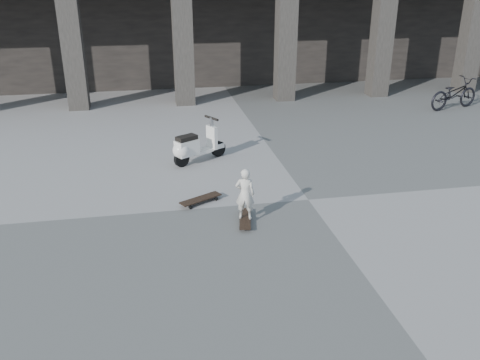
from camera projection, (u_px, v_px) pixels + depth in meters
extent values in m
plane|color=#535350|center=(308.00, 200.00, 10.42)|extent=(90.00, 90.00, 0.00)
cube|color=black|center=(213.00, 3.00, 21.96)|extent=(28.00, 6.00, 6.00)
cube|color=#2B2824|center=(73.00, 48.00, 16.45)|extent=(0.65, 0.65, 4.00)
cube|color=#2B2824|center=(183.00, 45.00, 17.06)|extent=(0.65, 0.65, 4.00)
cube|color=#2B2824|center=(286.00, 43.00, 17.66)|extent=(0.65, 0.65, 4.00)
cube|color=#2B2824|center=(381.00, 40.00, 18.27)|extent=(0.65, 0.65, 4.00)
cube|color=#2B2824|center=(471.00, 38.00, 18.88)|extent=(0.65, 0.65, 4.00)
cube|color=black|center=(245.00, 218.00, 9.47)|extent=(0.36, 0.89, 0.02)
cube|color=#B2B2B7|center=(245.00, 213.00, 9.76)|extent=(0.19, 0.08, 0.03)
cube|color=#B2B2B7|center=(245.00, 228.00, 9.20)|extent=(0.19, 0.08, 0.03)
cylinder|color=black|center=(240.00, 213.00, 9.77)|extent=(0.04, 0.07, 0.06)
cylinder|color=black|center=(249.00, 213.00, 9.77)|extent=(0.04, 0.07, 0.06)
cylinder|color=black|center=(240.00, 228.00, 9.20)|extent=(0.04, 0.07, 0.06)
cylinder|color=black|center=(250.00, 228.00, 9.20)|extent=(0.04, 0.07, 0.06)
cube|color=black|center=(201.00, 199.00, 10.24)|extent=(0.90, 0.63, 0.02)
cube|color=#B2B2B7|center=(213.00, 197.00, 10.44)|extent=(0.15, 0.21, 0.03)
cube|color=#B2B2B7|center=(188.00, 205.00, 10.07)|extent=(0.15, 0.21, 0.03)
cylinder|color=black|center=(210.00, 196.00, 10.51)|extent=(0.09, 0.07, 0.08)
cylinder|color=black|center=(216.00, 199.00, 10.37)|extent=(0.09, 0.07, 0.08)
cylinder|color=black|center=(185.00, 204.00, 10.15)|extent=(0.09, 0.07, 0.08)
cylinder|color=black|center=(191.00, 207.00, 10.00)|extent=(0.09, 0.07, 0.08)
imported|color=beige|center=(245.00, 194.00, 9.28)|extent=(0.41, 0.33, 0.98)
cylinder|color=black|center=(218.00, 149.00, 12.77)|extent=(0.39, 0.28, 0.39)
cylinder|color=black|center=(182.00, 159.00, 12.09)|extent=(0.39, 0.28, 0.39)
cube|color=silver|center=(201.00, 151.00, 12.42)|extent=(0.64, 0.52, 0.07)
cube|color=silver|center=(187.00, 148.00, 12.10)|extent=(0.62, 0.54, 0.37)
sphere|color=silver|center=(181.00, 150.00, 12.01)|extent=(0.41, 0.41, 0.41)
cube|color=black|center=(187.00, 138.00, 12.00)|extent=(0.55, 0.47, 0.10)
cube|color=silver|center=(212.00, 137.00, 12.52)|extent=(0.25, 0.34, 0.57)
cube|color=silver|center=(218.00, 146.00, 12.74)|extent=(0.32, 0.27, 0.12)
cylinder|color=#B2B2B7|center=(212.00, 123.00, 12.38)|extent=(0.12, 0.12, 0.29)
cylinder|color=black|center=(211.00, 118.00, 12.33)|extent=(0.30, 0.45, 0.06)
sphere|color=white|center=(214.00, 127.00, 12.46)|extent=(0.12, 0.12, 0.12)
imported|color=black|center=(454.00, 94.00, 16.99)|extent=(2.09, 1.20, 1.04)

